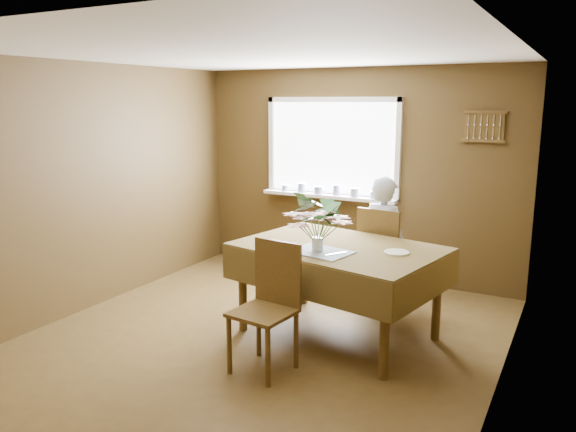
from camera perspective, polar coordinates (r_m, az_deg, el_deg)
The scene contains 15 objects.
floor at distance 5.16m, azimuth -2.96°, elevation -12.60°, with size 4.50×4.50×0.00m, color #4C381A.
ceiling at distance 4.72m, azimuth -3.29°, elevation 16.25°, with size 4.50×4.50×0.00m, color white.
wall_back at distance 6.79m, azimuth 6.83°, elevation 4.22°, with size 4.00×4.00×0.00m, color brown.
wall_front at distance 3.15m, azimuth -25.03°, elevation -5.55°, with size 4.00×4.00×0.00m, color brown.
wall_left at distance 6.06m, azimuth -19.51°, elevation 2.74°, with size 4.50×4.50×0.00m, color brown.
wall_right at distance 4.14m, azimuth 21.30°, elevation -1.31°, with size 4.50×4.50×0.00m, color brown.
window_assembly at distance 6.84m, azimuth 4.33°, elevation 5.17°, with size 1.72×0.20×1.22m.
spoon_rack at distance 6.32m, azimuth 19.30°, elevation 8.57°, with size 0.44×0.05×0.33m.
dining_table at distance 5.06m, azimuth 5.14°, elevation -4.18°, with size 1.94×1.50×0.86m.
chair_far at distance 5.79m, azimuth 9.56°, elevation -3.98°, with size 0.52×0.52×1.07m.
chair_near at distance 4.51m, azimuth -1.91°, elevation -8.65°, with size 0.49×0.49×1.03m.
seated_woman at distance 5.74m, azimuth 9.64°, elevation -2.88°, with size 0.51×0.33×1.39m, color white.
flower_bouquet at distance 4.77m, azimuth 3.04°, elevation -0.31°, with size 0.51×0.51×0.44m.
side_plate at distance 4.86m, azimuth 10.97°, elevation -3.66°, with size 0.21×0.21×0.01m, color white.
table_knife at distance 4.75m, azimuth 4.92°, elevation -3.80°, with size 0.02×0.21×0.00m, color silver.
Camera 1 is at (2.45, -4.02, 2.12)m, focal length 35.00 mm.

